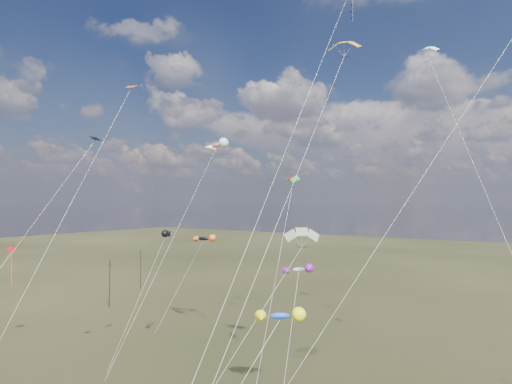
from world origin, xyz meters
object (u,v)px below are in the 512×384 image
Objects in this scene: parafoil_yellow at (344,43)px; utility_pole_near at (110,283)px; novelty_black_orange at (203,239)px; utility_pole_far at (140,269)px.

utility_pole_near is at bearing 164.02° from parafoil_yellow.
parafoil_yellow is 2.45× the size of novelty_black_orange.
utility_pole_far is 0.25× the size of parafoil_yellow.
utility_pole_near is at bearing -60.26° from utility_pole_far.
novelty_black_orange is (29.29, -14.65, 8.57)m from utility_pole_far.
utility_pole_near is 16.12m from utility_pole_far.
utility_pole_far is 0.60× the size of novelty_black_orange.
utility_pole_near is 0.60× the size of novelty_black_orange.
utility_pole_near is at bearing 178.25° from novelty_black_orange.
utility_pole_far is 68.68m from parafoil_yellow.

